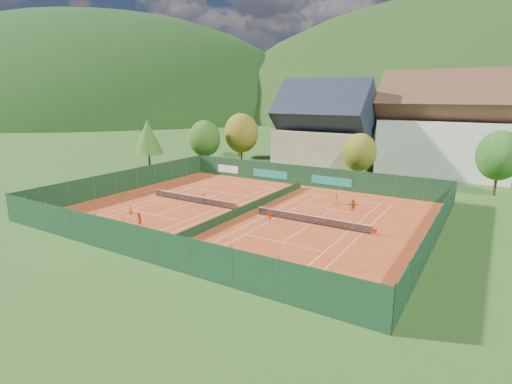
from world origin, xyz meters
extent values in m
plane|color=#285019|center=(0.00, 0.00, -0.02)|extent=(600.00, 600.00, 0.00)
cube|color=#B53F1A|center=(0.00, 0.00, 0.01)|extent=(40.00, 32.00, 0.01)
cube|color=white|center=(-8.00, 11.88, 0.01)|extent=(10.97, 0.06, 0.00)
cube|color=white|center=(-8.00, -11.88, 0.01)|extent=(10.97, 0.06, 0.00)
cube|color=white|center=(-13.48, 0.00, 0.01)|extent=(0.06, 23.77, 0.00)
cube|color=white|center=(-2.51, 0.00, 0.01)|extent=(0.06, 23.77, 0.00)
cube|color=white|center=(-12.12, 0.00, 0.01)|extent=(0.06, 23.77, 0.00)
cube|color=white|center=(-3.88, 0.00, 0.01)|extent=(0.06, 23.77, 0.00)
cube|color=white|center=(-8.00, 6.40, 0.01)|extent=(8.23, 0.06, 0.00)
cube|color=white|center=(-8.00, -6.40, 0.01)|extent=(8.23, 0.06, 0.00)
cube|color=white|center=(-8.00, 0.00, 0.01)|extent=(0.06, 12.80, 0.00)
cube|color=white|center=(8.00, 11.88, 0.01)|extent=(10.97, 0.06, 0.00)
cube|color=white|center=(8.00, -11.88, 0.01)|extent=(10.97, 0.06, 0.00)
cube|color=white|center=(2.51, 0.00, 0.01)|extent=(0.06, 23.77, 0.00)
cube|color=white|center=(13.48, 0.00, 0.01)|extent=(0.06, 23.77, 0.00)
cube|color=white|center=(3.88, 0.00, 0.01)|extent=(0.06, 23.77, 0.00)
cube|color=white|center=(12.12, 0.00, 0.01)|extent=(0.06, 23.77, 0.00)
cube|color=white|center=(8.00, 6.40, 0.01)|extent=(8.23, 0.06, 0.00)
cube|color=white|center=(8.00, -6.40, 0.01)|extent=(8.23, 0.06, 0.00)
cube|color=white|center=(8.00, 0.00, 0.01)|extent=(0.06, 12.80, 0.00)
cylinder|color=#59595B|center=(-14.40, 0.00, 0.51)|extent=(0.10, 0.10, 1.02)
cylinder|color=#59595B|center=(-1.60, 0.00, 0.51)|extent=(0.10, 0.10, 1.02)
cube|color=black|center=(-8.00, 0.00, 0.46)|extent=(12.80, 0.02, 0.86)
cube|color=white|center=(-8.00, 0.00, 0.89)|extent=(12.80, 0.04, 0.06)
cube|color=red|center=(-1.35, 0.00, 0.45)|extent=(0.40, 0.04, 0.40)
cylinder|color=#59595B|center=(1.60, 0.00, 0.51)|extent=(0.10, 0.10, 1.02)
cylinder|color=#59595B|center=(14.40, 0.00, 0.51)|extent=(0.10, 0.10, 1.02)
cube|color=black|center=(8.00, 0.00, 0.46)|extent=(12.80, 0.02, 0.86)
cube|color=white|center=(8.00, 0.00, 0.89)|extent=(12.80, 0.04, 0.06)
cube|color=red|center=(14.65, 0.00, 0.45)|extent=(0.40, 0.04, 0.40)
cube|color=#133519|center=(0.00, 0.00, 0.50)|extent=(0.03, 28.80, 1.00)
cube|color=#13361C|center=(0.00, 16.00, 1.50)|extent=(40.00, 0.04, 3.00)
cube|color=teal|center=(-6.00, 15.94, 1.20)|extent=(6.00, 0.03, 1.20)
cube|color=teal|center=(4.00, 15.94, 1.20)|extent=(6.00, 0.03, 1.20)
cube|color=silver|center=(-14.00, 15.94, 1.20)|extent=(4.00, 0.03, 1.20)
cube|color=#14381D|center=(0.00, -16.00, 1.50)|extent=(40.00, 0.04, 3.00)
cube|color=#153A1D|center=(-20.00, 0.00, 1.50)|extent=(0.04, 32.00, 3.00)
cube|color=#143921|center=(20.00, 0.00, 1.50)|extent=(0.04, 32.00, 3.00)
cube|color=#B21414|center=(19.94, -4.00, 1.20)|extent=(0.03, 3.00, 1.20)
cube|color=#B21414|center=(19.94, 6.00, 1.20)|extent=(0.03, 3.00, 1.20)
cube|color=tan|center=(-3.00, 30.00, 3.50)|extent=(15.00, 12.00, 7.00)
cube|color=#1E2333|center=(-3.00, 30.00, 10.00)|extent=(16.20, 12.00, 12.00)
cube|color=silver|center=(16.00, 36.00, 4.50)|extent=(20.00, 11.00, 9.00)
cube|color=brown|center=(16.00, 36.00, 11.75)|extent=(21.60, 11.00, 11.00)
cylinder|color=#4B331A|center=(-22.00, 20.00, 1.40)|extent=(0.36, 0.36, 2.80)
ellipsoid|color=#2B5719|center=(-22.00, 20.00, 5.40)|extent=(5.72, 5.72, 6.58)
cylinder|color=#4A2F1A|center=(-18.00, 26.00, 1.57)|extent=(0.36, 0.36, 3.15)
ellipsoid|color=olive|center=(-18.00, 26.00, 6.07)|extent=(6.44, 6.44, 7.40)
cylinder|color=#4B351A|center=(-24.00, 34.00, 1.75)|extent=(0.36, 0.36, 3.50)
cone|color=#205518|center=(-24.00, 34.00, 6.75)|extent=(5.60, 5.60, 6.50)
cylinder|color=#443018|center=(6.00, 22.00, 1.22)|extent=(0.36, 0.36, 2.45)
ellipsoid|color=olive|center=(6.00, 22.00, 4.72)|extent=(5.01, 5.01, 5.76)
cylinder|color=#432A18|center=(24.00, 24.00, 1.40)|extent=(0.36, 0.36, 2.80)
ellipsoid|color=#255B1A|center=(24.00, 24.00, 5.40)|extent=(5.72, 5.72, 6.58)
cylinder|color=#452E18|center=(-28.00, 12.00, 1.57)|extent=(0.36, 0.36, 3.15)
cone|color=#305F1B|center=(-28.00, 12.00, 6.07)|extent=(5.04, 5.04, 5.85)
cylinder|color=#432C18|center=(26.00, 40.00, 1.75)|extent=(0.36, 0.36, 3.50)
ellipsoid|color=black|center=(10.00, 300.00, -42.35)|extent=(440.00, 440.00, 242.00)
ellipsoid|color=black|center=(-220.00, 160.00, -35.70)|extent=(340.00, 340.00, 204.00)
cylinder|color=slate|center=(10.36, -12.36, 0.40)|extent=(0.02, 0.02, 0.80)
cylinder|color=slate|center=(10.66, -12.36, 0.40)|extent=(0.02, 0.02, 0.80)
cylinder|color=slate|center=(10.36, -12.06, 0.40)|extent=(0.02, 0.02, 0.80)
cylinder|color=slate|center=(10.66, -12.06, 0.40)|extent=(0.02, 0.02, 0.80)
cube|color=slate|center=(10.51, -12.21, 0.55)|extent=(0.34, 0.34, 0.30)
ellipsoid|color=#CCD833|center=(10.51, -12.21, 0.58)|extent=(0.28, 0.28, 0.16)
sphere|color=#CCD833|center=(-11.78, -7.06, 0.03)|extent=(0.07, 0.07, 0.07)
sphere|color=#CCD833|center=(4.47, -8.03, 0.03)|extent=(0.07, 0.07, 0.07)
sphere|color=#CCD833|center=(0.11, 2.31, 0.03)|extent=(0.07, 0.07, 0.07)
imported|color=#DA5D13|center=(-10.22, -7.99, 0.61)|extent=(0.53, 0.51, 1.22)
imported|color=#DA4713|center=(-7.14, -9.61, 0.65)|extent=(0.75, 0.65, 1.30)
imported|color=#DA5713|center=(-6.73, 0.55, 0.66)|extent=(0.95, 0.68, 1.33)
imported|color=#F24B15|center=(3.89, -1.46, 0.62)|extent=(0.74, 0.73, 1.25)
imported|color=orange|center=(7.45, 8.63, 0.67)|extent=(0.73, 0.55, 1.34)
imported|color=#CA4D11|center=(10.24, 6.81, 0.71)|extent=(1.35, 1.00, 1.41)
camera|label=1|loc=(23.92, -36.96, 13.27)|focal=28.00mm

